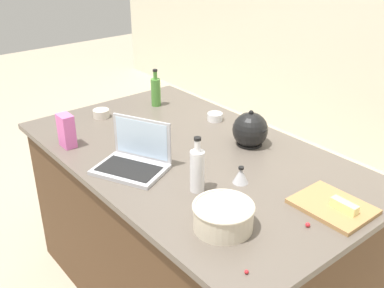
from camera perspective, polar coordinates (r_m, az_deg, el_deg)
island_counter at (r=2.46m, az=-0.00°, el=-10.50°), size 1.80×1.06×0.90m
laptop at (r=2.09m, az=-7.30°, el=-1.86°), size 0.37×0.34×0.22m
mixing_bowl_large at (r=1.68m, az=3.95°, el=-8.99°), size 0.23×0.23×0.10m
bottle_olive at (r=2.79m, az=-4.57°, el=6.63°), size 0.06×0.06×0.23m
bottle_vinegar at (r=1.87m, az=0.67°, el=-3.24°), size 0.06×0.06×0.25m
kettle at (r=2.30m, az=7.34°, el=1.73°), size 0.21×0.18×0.20m
cutting_board at (r=1.89m, az=17.27°, el=-7.48°), size 0.29×0.23×0.02m
butter_stick_left at (r=1.86m, az=18.61°, el=-7.38°), size 0.11×0.04×0.04m
ramekin_small at (r=2.35m, az=-5.31°, el=1.02°), size 0.10×0.10×0.05m
ramekin_medium at (r=2.59m, az=2.90°, el=3.44°), size 0.09×0.09×0.04m
ramekin_wide at (r=2.68m, az=-11.34°, el=3.78°), size 0.09×0.09×0.05m
kitchen_timer at (r=1.97m, az=6.15°, el=-3.94°), size 0.07×0.07×0.08m
candy_bag at (r=2.34m, az=-15.51°, el=1.62°), size 0.09×0.06×0.17m
candy_0 at (r=1.52m, az=6.87°, el=-15.67°), size 0.01×0.01×0.01m
candy_1 at (r=1.76m, az=14.35°, el=-9.81°), size 0.02×0.02×0.02m
candy_2 at (r=2.42m, az=-4.41°, el=1.43°), size 0.02×0.02×0.02m
candy_3 at (r=1.79m, az=4.90°, el=-8.23°), size 0.02×0.02×0.02m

